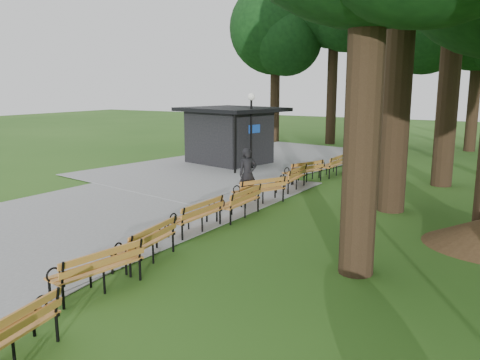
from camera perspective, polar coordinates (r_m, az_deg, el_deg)
The scene contains 14 objects.
ground at distance 10.31m, azimuth -14.26°, elevation -10.71°, with size 100.00×100.00×0.00m, color #2B5A19.
path at distance 15.04m, azimuth -17.17°, elevation -3.83°, with size 12.00×38.00×0.06m, color gray.
person at distance 16.13m, azimuth 0.91°, elevation 0.69°, with size 0.63×0.41×1.73m, color black.
kiosk at distance 23.68m, azimuth -1.31°, elevation 5.21°, with size 4.35×3.78×2.72m, color black, non-canonical shape.
lamp_post at distance 21.99m, azimuth 1.32°, elevation 7.56°, with size 0.32×0.32×3.41m.
bench_1 at distance 7.56m, azimuth -26.26°, elevation -16.21°, with size 1.90×0.64×0.88m, color #C5782D, non-canonical shape.
bench_2 at distance 9.52m, azimuth -16.42°, elevation -9.85°, with size 1.90×0.64×0.88m, color #C5782D, non-canonical shape.
bench_3 at distance 10.74m, azimuth -11.15°, elevation -7.19°, with size 1.90×0.64×0.88m, color #C5782D, non-canonical shape.
bench_4 at distance 12.71m, azimuth -5.26°, elevation -4.15°, with size 1.90×0.64×0.88m, color #C5782D, non-canonical shape.
bench_5 at distance 14.07m, azimuth -0.20°, elevation -2.62°, with size 1.90×0.64×0.88m, color #C5782D, non-canonical shape.
bench_6 at distance 15.69m, azimuth 2.23°, elevation -1.20°, with size 1.90×0.64×0.88m, color #C5782D, non-canonical shape.
bench_7 at distance 17.78m, azimuth 5.96°, elevation 0.21°, with size 1.90×0.64×0.88m, color #C5782D, non-canonical shape.
bench_8 at distance 19.24m, azimuth 7.33°, elevation 1.01°, with size 1.90×0.64×0.88m, color #C5782D, non-canonical shape.
bench_9 at distance 20.99m, azimuth 10.66°, elevation 1.74°, with size 1.90×0.64×0.88m, color #C5782D, non-canonical shape.
Camera 1 is at (6.84, -6.74, 3.76)m, focal length 36.51 mm.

